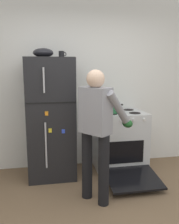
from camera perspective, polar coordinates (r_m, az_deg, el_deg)
name	(u,v)px	position (r m, az deg, el deg)	size (l,w,h in m)	color
kitchen_wall_back	(81,84)	(4.03, -1.97, 6.50)	(6.00, 0.10, 2.70)	white
refrigerator	(51,118)	(3.67, -8.99, -1.44)	(0.68, 0.72, 1.76)	black
stove_range	(120,142)	(3.94, 7.11, -6.88)	(0.76, 1.24, 0.94)	silver
person_cook	(97,125)	(2.90, 1.82, -3.00)	(0.67, 0.70, 1.60)	black
red_pot	(111,108)	(3.73, 5.11, 0.93)	(0.36, 0.26, 0.14)	#236638
coffee_mug	(62,54)	(3.66, -6.50, 13.19)	(0.11, 0.08, 0.10)	black
mixing_bowl	(43,53)	(3.60, -10.73, 13.38)	(0.29, 0.29, 0.13)	black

